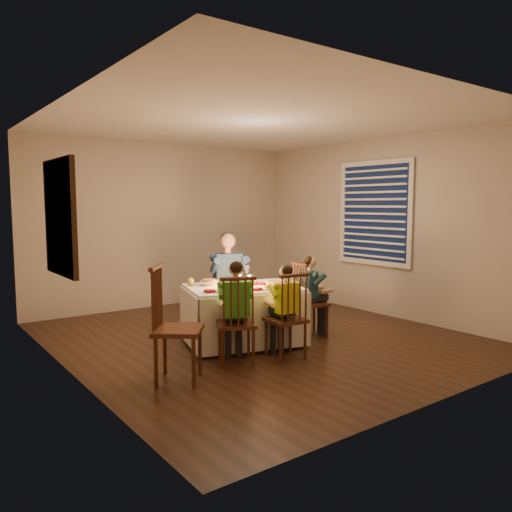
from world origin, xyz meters
TOP-DOWN VIEW (x-y plane):
  - ground at (0.00, 0.00)m, footprint 5.00×5.00m
  - wall_left at (-2.25, 0.00)m, footprint 0.02×5.00m
  - wall_right at (2.25, 0.00)m, footprint 0.02×5.00m
  - wall_back at (0.00, 2.50)m, footprint 4.50×0.02m
  - ceiling at (0.00, 0.00)m, footprint 5.00×5.00m
  - dining_table at (-0.30, -0.11)m, footprint 1.52×1.27m
  - chair_adult at (-0.05, 0.58)m, footprint 0.47×0.45m
  - chair_near_left at (-0.79, -0.68)m, footprint 0.50×0.49m
  - chair_near_right at (-0.25, -0.82)m, footprint 0.42×0.41m
  - chair_end at (0.56, -0.33)m, footprint 0.43×0.44m
  - chair_extra at (-1.50, -0.78)m, footprint 0.61×0.61m
  - adult at (-0.05, 0.58)m, footprint 0.57×0.54m
  - child_green at (-0.79, -0.68)m, footprint 0.45×0.44m
  - child_yellow at (-0.25, -0.82)m, footprint 0.35×0.33m
  - child_teal at (0.56, -0.33)m, footprint 0.34×0.36m
  - setting_adult at (-0.22, 0.18)m, footprint 0.32×0.32m
  - setting_green at (-0.65, -0.27)m, footprint 0.32×0.32m
  - setting_yellow at (-0.16, -0.47)m, footprint 0.32×0.32m
  - setting_teal at (0.10, -0.19)m, footprint 0.32×0.32m
  - candle_left at (-0.35, -0.09)m, footprint 0.06×0.06m
  - candle_right at (-0.23, -0.13)m, footprint 0.06×0.06m
  - squash at (-0.76, 0.31)m, footprint 0.09×0.09m
  - orange_fruit at (-0.15, -0.11)m, footprint 0.08×0.08m
  - serving_bowl at (-0.58, 0.19)m, footprint 0.30×0.30m
  - wall_mirror at (-2.22, 0.30)m, footprint 0.06×0.95m
  - window_blinds at (2.21, 0.10)m, footprint 0.07×1.34m

SIDE VIEW (x-z plane):
  - ground at x=0.00m, z-range 0.00..0.00m
  - chair_adult at x=-0.05m, z-range -0.46..0.46m
  - chair_near_left at x=-0.79m, z-range -0.46..0.46m
  - chair_near_right at x=-0.25m, z-range -0.46..0.46m
  - chair_end at x=0.56m, z-range -0.46..0.46m
  - chair_extra at x=-1.50m, z-range -0.54..0.54m
  - adult at x=-0.05m, z-range -0.63..0.63m
  - child_green at x=-0.79m, z-range -0.53..0.53m
  - child_yellow at x=-0.25m, z-range -0.50..0.50m
  - child_teal at x=0.56m, z-range -0.50..0.50m
  - dining_table at x=-0.30m, z-range 0.16..0.81m
  - setting_adult at x=-0.22m, z-range 0.68..0.70m
  - setting_green at x=-0.65m, z-range 0.68..0.70m
  - setting_yellow at x=-0.16m, z-range 0.68..0.70m
  - setting_teal at x=0.10m, z-range 0.68..0.70m
  - serving_bowl at x=-0.58m, z-range 0.68..0.73m
  - orange_fruit at x=-0.15m, z-range 0.68..0.76m
  - squash at x=-0.76m, z-range 0.68..0.77m
  - candle_left at x=-0.35m, z-range 0.68..0.78m
  - candle_right at x=-0.23m, z-range 0.68..0.78m
  - wall_left at x=-2.25m, z-range 0.00..2.60m
  - wall_right at x=2.25m, z-range 0.00..2.60m
  - wall_back at x=0.00m, z-range 0.00..2.60m
  - wall_mirror at x=-2.22m, z-range 0.92..2.08m
  - window_blinds at x=2.21m, z-range 0.73..2.27m
  - ceiling at x=0.00m, z-range 2.60..2.60m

